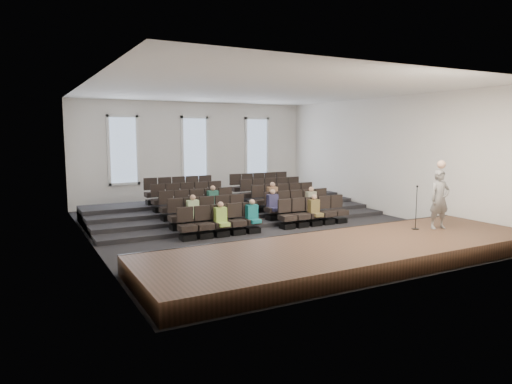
% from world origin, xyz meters
% --- Properties ---
extents(ground, '(14.00, 14.00, 0.00)m').
position_xyz_m(ground, '(0.00, 0.00, 0.00)').
color(ground, black).
rests_on(ground, ground).
extents(ceiling, '(12.00, 14.00, 0.02)m').
position_xyz_m(ceiling, '(0.00, 0.00, 5.01)').
color(ceiling, white).
rests_on(ceiling, ground).
extents(wall_back, '(12.00, 0.04, 5.00)m').
position_xyz_m(wall_back, '(0.00, 7.02, 2.50)').
color(wall_back, silver).
rests_on(wall_back, ground).
extents(wall_front, '(12.00, 0.04, 5.00)m').
position_xyz_m(wall_front, '(0.00, -7.02, 2.50)').
color(wall_front, silver).
rests_on(wall_front, ground).
extents(wall_left, '(0.04, 14.00, 5.00)m').
position_xyz_m(wall_left, '(-6.02, 0.00, 2.50)').
color(wall_left, silver).
rests_on(wall_left, ground).
extents(wall_right, '(0.04, 14.00, 5.00)m').
position_xyz_m(wall_right, '(6.02, 0.00, 2.50)').
color(wall_right, silver).
rests_on(wall_right, ground).
extents(stage, '(11.80, 3.60, 0.50)m').
position_xyz_m(stage, '(0.00, -5.10, 0.25)').
color(stage, '#4A2E20').
rests_on(stage, ground).
extents(stage_lip, '(11.80, 0.06, 0.52)m').
position_xyz_m(stage_lip, '(0.00, -3.33, 0.25)').
color(stage_lip, black).
rests_on(stage_lip, ground).
extents(risers, '(11.80, 4.80, 0.60)m').
position_xyz_m(risers, '(0.00, 3.17, 0.20)').
color(risers, black).
rests_on(risers, ground).
extents(seating_rows, '(6.80, 4.70, 1.67)m').
position_xyz_m(seating_rows, '(-0.00, 1.54, 0.68)').
color(seating_rows, black).
rests_on(seating_rows, ground).
extents(windows, '(8.44, 0.10, 3.24)m').
position_xyz_m(windows, '(0.00, 6.95, 2.70)').
color(windows, white).
rests_on(windows, wall_back).
extents(audience, '(5.45, 2.64, 1.10)m').
position_xyz_m(audience, '(0.00, 0.32, 0.81)').
color(audience, '#9DC64F').
rests_on(audience, seating_rows).
extents(speaker, '(0.75, 0.58, 1.86)m').
position_xyz_m(speaker, '(3.69, -4.82, 1.43)').
color(speaker, slate).
rests_on(speaker, stage).
extents(mic_stand, '(0.23, 0.23, 1.38)m').
position_xyz_m(mic_stand, '(2.97, -4.55, 0.91)').
color(mic_stand, black).
rests_on(mic_stand, stage).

